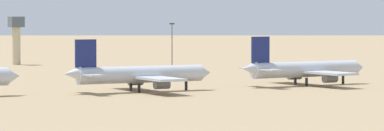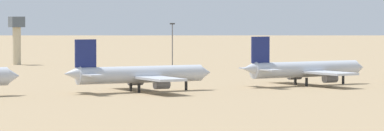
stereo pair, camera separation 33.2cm
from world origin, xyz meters
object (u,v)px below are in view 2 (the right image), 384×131
at_px(parked_jet_navy_4, 304,69).
at_px(control_tower, 17,36).
at_px(light_pole_east, 172,43).
at_px(parked_jet_navy_3, 139,75).

relative_size(parked_jet_navy_4, control_tower, 2.21).
bearing_deg(control_tower, light_pole_east, -57.73).
distance_m(parked_jet_navy_4, control_tower, 158.69).
relative_size(parked_jet_navy_3, parked_jet_navy_4, 0.98).
bearing_deg(parked_jet_navy_3, light_pole_east, 59.73).
height_order(control_tower, light_pole_east, control_tower).
bearing_deg(parked_jet_navy_3, control_tower, 83.28).
bearing_deg(light_pole_east, parked_jet_navy_4, -95.61).
bearing_deg(light_pole_east, control_tower, 122.27).
relative_size(parked_jet_navy_4, light_pole_east, 2.51).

